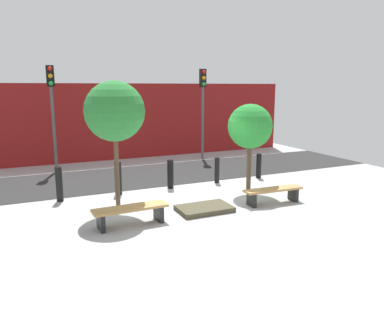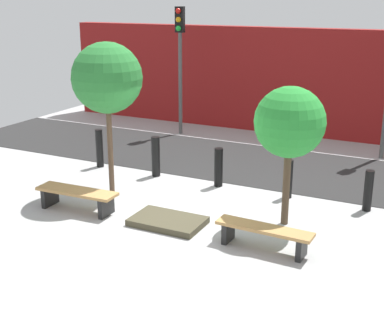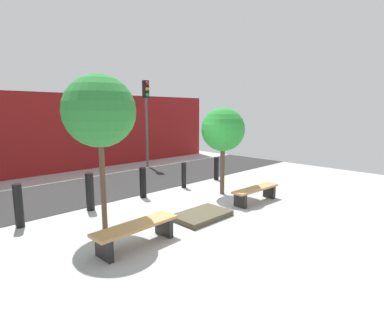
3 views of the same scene
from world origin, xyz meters
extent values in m
plane|color=#A6A6A6|center=(0.00, 0.00, 0.00)|extent=(18.00, 18.00, 0.00)
cube|color=#282828|center=(0.00, 3.99, 0.01)|extent=(18.00, 3.56, 0.01)
cube|color=maroon|center=(0.00, 7.72, 1.69)|extent=(16.20, 0.50, 3.38)
cube|color=black|center=(-2.76, -0.76, 0.20)|extent=(0.12, 0.48, 0.40)
cube|color=black|center=(-1.34, -0.70, 0.20)|extent=(0.12, 0.48, 0.40)
cube|color=#B2844C|center=(-2.05, -0.73, 0.43)|extent=(1.80, 0.55, 0.06)
cube|color=black|center=(1.36, -0.70, 0.19)|extent=(0.12, 0.39, 0.38)
cube|color=black|center=(2.74, -0.76, 0.19)|extent=(0.12, 0.39, 0.38)
cube|color=#B2844C|center=(2.05, -0.73, 0.41)|extent=(1.76, 0.46, 0.06)
cube|color=#47412F|center=(0.00, -0.53, 0.06)|extent=(1.42, 0.90, 0.13)
cylinder|color=brown|center=(-2.05, 0.53, 1.10)|extent=(0.12, 0.12, 2.19)
sphere|color=#2C8036|center=(-2.05, 0.53, 2.62)|extent=(1.55, 1.55, 1.55)
cylinder|color=#4F3D2B|center=(2.05, 0.53, 0.84)|extent=(0.14, 0.14, 1.69)
sphere|color=green|center=(2.05, 0.53, 2.06)|extent=(1.35, 1.35, 1.35)
cylinder|color=black|center=(-3.40, 1.96, 0.50)|extent=(0.19, 0.19, 1.01)
cylinder|color=black|center=(-1.70, 1.96, 0.50)|extent=(0.21, 0.21, 1.01)
cylinder|color=black|center=(0.00, 1.96, 0.46)|extent=(0.20, 0.20, 0.93)
cylinder|color=black|center=(1.70, 1.96, 0.44)|extent=(0.16, 0.16, 0.87)
cylinder|color=black|center=(3.40, 1.96, 0.44)|extent=(0.18, 0.18, 0.88)
cylinder|color=#535353|center=(3.15, 6.07, 2.00)|extent=(0.12, 0.12, 4.00)
cube|color=black|center=(3.15, 6.07, 3.61)|extent=(0.28, 0.16, 0.78)
sphere|color=red|center=(3.15, 5.96, 3.87)|extent=(0.17, 0.17, 0.17)
sphere|color=orange|center=(3.15, 5.96, 3.61)|extent=(0.17, 0.17, 0.17)
sphere|color=green|center=(3.15, 5.96, 3.35)|extent=(0.17, 0.17, 0.17)
camera|label=1|loc=(-4.20, -9.02, 3.25)|focal=35.00mm
camera|label=2|loc=(4.73, -9.02, 4.32)|focal=50.00mm
camera|label=3|loc=(-5.14, -5.44, 2.63)|focal=28.00mm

